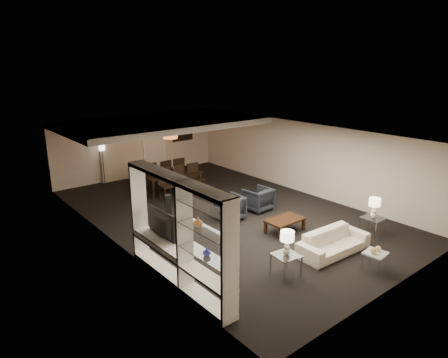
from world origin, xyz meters
name	(u,v)px	position (x,y,z in m)	size (l,w,h in m)	color
floor	(224,213)	(0.00, 0.00, 0.00)	(11.00, 11.00, 0.00)	black
ceiling	(224,133)	(0.00, 0.00, 2.50)	(7.00, 11.00, 0.02)	silver
wall_back	(138,145)	(0.00, 5.50, 1.25)	(7.00, 0.02, 2.50)	beige
wall_front	(398,233)	(0.00, -5.50, 1.25)	(7.00, 0.02, 2.50)	beige
wall_left	(114,198)	(-3.50, 0.00, 1.25)	(0.02, 11.00, 2.50)	beige
wall_right	(301,157)	(3.50, 0.00, 1.25)	(0.02, 11.00, 2.50)	beige
ceiling_soffit	(163,123)	(0.00, 3.50, 2.40)	(7.00, 4.00, 0.20)	silver
curtains	(119,150)	(-0.90, 5.42, 1.20)	(1.50, 0.12, 2.40)	beige
door	(154,148)	(0.70, 5.47, 1.05)	(0.90, 0.05, 2.10)	silver
painting	(182,133)	(2.10, 5.46, 1.55)	(0.95, 0.04, 0.65)	#142D38
media_unit	(178,233)	(-3.31, -2.60, 1.18)	(0.38, 3.40, 2.35)	white
pendant_light	(170,135)	(0.30, 3.50, 1.92)	(0.52, 0.52, 0.24)	#D8591E
sofa	(334,242)	(0.40, -3.76, 0.28)	(1.94, 0.76, 0.57)	beige
coffee_table	(285,225)	(0.40, -2.16, 0.19)	(1.06, 0.62, 0.38)	black
armchair_left	(229,208)	(-0.20, -0.46, 0.36)	(0.77, 0.79, 0.72)	black
armchair_right	(258,199)	(1.00, -0.46, 0.36)	(0.77, 0.79, 0.72)	black
side_table_left	(286,265)	(-1.30, -3.76, 0.25)	(0.53, 0.53, 0.50)	silver
side_table_right	(372,226)	(2.10, -3.76, 0.25)	(0.53, 0.53, 0.50)	white
table_lamp_left	(287,243)	(-1.30, -3.76, 0.77)	(0.30, 0.30, 0.55)	beige
table_lamp_right	(374,208)	(2.10, -3.76, 0.77)	(0.30, 0.30, 0.55)	white
marble_table	(374,261)	(0.40, -4.86, 0.22)	(0.44, 0.44, 0.44)	white
gold_gourd_a	(373,251)	(0.30, -4.86, 0.51)	(0.14, 0.14, 0.14)	tan
gold_gourd_b	(378,249)	(0.50, -4.86, 0.51)	(0.12, 0.12, 0.12)	#EFCB7E
television	(157,224)	(-3.28, -1.71, 1.06)	(0.14, 1.08, 0.62)	black
vase_blue	(207,252)	(-3.31, -3.59, 1.14)	(0.15, 0.15, 0.16)	#262FA7
vase_amber	(198,222)	(-3.31, -3.33, 1.65)	(0.18, 0.18, 0.18)	#CC8C44
floor_speaker	(169,218)	(-2.35, -0.64, 0.63)	(0.14, 0.14, 1.26)	black
dining_table	(172,182)	(-0.12, 2.80, 0.36)	(2.03, 1.13, 0.72)	black
chair_nl	(167,185)	(-0.72, 2.15, 0.53)	(0.49, 0.49, 1.06)	black
chair_nm	(182,182)	(-0.12, 2.15, 0.53)	(0.49, 0.49, 1.06)	black
chair_nr	(196,179)	(0.48, 2.15, 0.53)	(0.49, 0.49, 1.06)	black
chair_fl	(148,177)	(-0.72, 3.45, 0.53)	(0.49, 0.49, 1.06)	black
chair_fm	(163,174)	(-0.12, 3.45, 0.53)	(0.49, 0.49, 1.06)	black
chair_fr	(177,171)	(0.48, 3.45, 0.53)	(0.49, 0.49, 1.06)	black
floor_lamp	(103,165)	(-1.65, 5.20, 0.76)	(0.22, 0.22, 1.53)	black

